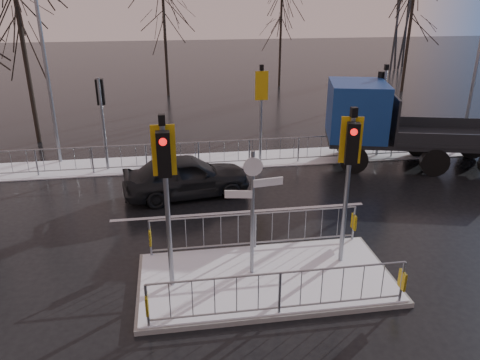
{
  "coord_description": "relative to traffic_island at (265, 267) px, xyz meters",
  "views": [
    {
      "loc": [
        -2.05,
        -9.23,
        6.42
      ],
      "look_at": [
        -0.3,
        2.06,
        1.8
      ],
      "focal_mm": 35.0,
      "sensor_mm": 36.0,
      "label": 1
    }
  ],
  "objects": [
    {
      "name": "ground",
      "position": [
        0.01,
        -0.01,
        -0.39
      ],
      "size": [
        120.0,
        120.0,
        0.0
      ],
      "primitive_type": "plane",
      "color": "black",
      "rests_on": "ground"
    },
    {
      "name": "snow_verge",
      "position": [
        0.01,
        8.59,
        -0.37
      ],
      "size": [
        30.0,
        2.0,
        0.04
      ],
      "primitive_type": "cube",
      "color": "white",
      "rests_on": "ground"
    },
    {
      "name": "lane_markings",
      "position": [
        0.01,
        -0.34,
        -0.39
      ],
      "size": [
        8.0,
        11.38,
        0.01
      ],
      "color": "silver",
      "rests_on": "ground"
    },
    {
      "name": "traffic_island",
      "position": [
        0.0,
        0.0,
        0.0
      ],
      "size": [
        6.0,
        3.04,
        4.15
      ],
      "color": "slate",
      "rests_on": "ground"
    },
    {
      "name": "far_kerb_fixtures",
      "position": [
        0.31,
        8.08,
        0.63
      ],
      "size": [
        18.0,
        0.65,
        3.83
      ],
      "color": "gray",
      "rests_on": "ground"
    },
    {
      "name": "car_far_lane",
      "position": [
        -1.58,
        5.35,
        0.32
      ],
      "size": [
        4.37,
        2.26,
        1.42
      ],
      "primitive_type": "imported",
      "rotation": [
        0.0,
        0.0,
        1.71
      ],
      "color": "black",
      "rests_on": "ground"
    },
    {
      "name": "flatbed_truck",
      "position": [
        6.11,
        7.33,
        1.33
      ],
      "size": [
        7.37,
        4.2,
        3.23
      ],
      "color": "black",
      "rests_on": "ground"
    },
    {
      "name": "tree_near_b",
      "position": [
        -7.99,
        12.49,
        4.76
      ],
      "size": [
        4.0,
        4.0,
        7.55
      ],
      "color": "black",
      "rests_on": "ground"
    },
    {
      "name": "tree_far_a",
      "position": [
        -1.99,
        21.99,
        4.43
      ],
      "size": [
        3.75,
        3.75,
        7.08
      ],
      "color": "black",
      "rests_on": "ground"
    },
    {
      "name": "tree_far_b",
      "position": [
        6.01,
        23.99,
        3.79
      ],
      "size": [
        3.25,
        3.25,
        6.14
      ],
      "color": "black",
      "rests_on": "ground"
    },
    {
      "name": "tree_far_c",
      "position": [
        14.01,
        20.99,
        4.76
      ],
      "size": [
        4.0,
        4.0,
        7.55
      ],
      "color": "black",
      "rests_on": "ground"
    },
    {
      "name": "street_lamp_left",
      "position": [
        -6.42,
        9.49,
        4.1
      ],
      "size": [
        1.25,
        0.18,
        8.2
      ],
      "color": "gray",
      "rests_on": "ground"
    }
  ]
}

